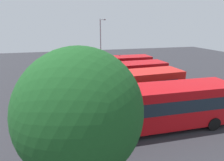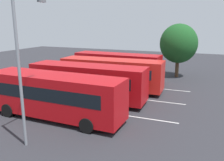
{
  "view_description": "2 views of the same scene",
  "coord_description": "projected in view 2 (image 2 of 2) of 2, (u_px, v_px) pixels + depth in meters",
  "views": [
    {
      "loc": [
        -5.96,
        -16.68,
        7.17
      ],
      "look_at": [
        -1.35,
        0.38,
        1.8
      ],
      "focal_mm": 29.63,
      "sensor_mm": 36.0,
      "label": 1
    },
    {
      "loc": [
        -9.44,
        19.27,
        6.54
      ],
      "look_at": [
        -0.8,
        -0.97,
        1.21
      ],
      "focal_mm": 37.93,
      "sensor_mm": 36.0,
      "label": 2
    }
  ],
  "objects": [
    {
      "name": "ground_plane",
      "position": [
        100.0,
        94.0,
        22.37
      ],
      "size": [
        73.9,
        73.9,
        0.0
      ],
      "primitive_type": "plane",
      "color": "#2B2B30"
    },
    {
      "name": "bus_center_right",
      "position": [
        87.0,
        81.0,
        20.23
      ],
      "size": [
        10.21,
        2.92,
        3.12
      ],
      "rotation": [
        0.0,
        0.0,
        0.03
      ],
      "color": "#B70C11",
      "rests_on": "ground"
    },
    {
      "name": "lane_stripe_inner_right",
      "position": [
        78.0,
        108.0,
        18.69
      ],
      "size": [
        15.59,
        0.45,
        0.01
      ],
      "primitive_type": "cube",
      "rotation": [
        0.0,
        0.0,
        0.02
      ],
      "color": "silver",
      "rests_on": "ground"
    },
    {
      "name": "depot_tree",
      "position": [
        179.0,
        44.0,
        28.83
      ],
      "size": [
        4.54,
        4.09,
        6.53
      ],
      "color": "#4C3823",
      "rests_on": "ground"
    },
    {
      "name": "lane_stripe_outer_left",
      "position": [
        117.0,
        84.0,
        26.04
      ],
      "size": [
        15.59,
        0.45,
        0.01
      ],
      "primitive_type": "cube",
      "rotation": [
        0.0,
        0.0,
        0.02
      ],
      "color": "silver",
      "rests_on": "ground"
    },
    {
      "name": "bus_far_right",
      "position": [
        54.0,
        95.0,
        16.45
      ],
      "size": [
        10.16,
        2.76,
        3.12
      ],
      "rotation": [
        0.0,
        0.0,
        -0.01
      ],
      "color": "#B70C11",
      "rests_on": "ground"
    },
    {
      "name": "bus_far_left",
      "position": [
        117.0,
        66.0,
        27.73
      ],
      "size": [
        10.21,
        2.93,
        3.12
      ],
      "rotation": [
        0.0,
        0.0,
        -0.03
      ],
      "color": "#B70C11",
      "rests_on": "ground"
    },
    {
      "name": "street_lamp",
      "position": [
        22.0,
        62.0,
        12.21
      ],
      "size": [
        0.28,
        2.59,
        7.94
      ],
      "rotation": [
        0.0,
        0.0,
        -1.53
      ],
      "color": "gray",
      "rests_on": "ground"
    },
    {
      "name": "pedestrian",
      "position": [
        4.0,
        87.0,
        21.29
      ],
      "size": [
        0.44,
        0.44,
        1.63
      ],
      "rotation": [
        0.0,
        0.0,
        2.59
      ],
      "color": "#232833",
      "rests_on": "ground"
    },
    {
      "name": "lane_stripe_inner_left",
      "position": [
        100.0,
        94.0,
        22.37
      ],
      "size": [
        15.59,
        0.45,
        0.01
      ],
      "primitive_type": "cube",
      "rotation": [
        0.0,
        0.0,
        0.02
      ],
      "color": "silver",
      "rests_on": "ground"
    },
    {
      "name": "bus_center_left",
      "position": [
        111.0,
        73.0,
        23.45
      ],
      "size": [
        10.23,
        3.01,
        3.12
      ],
      "rotation": [
        0.0,
        0.0,
        0.04
      ],
      "color": "red",
      "rests_on": "ground"
    }
  ]
}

